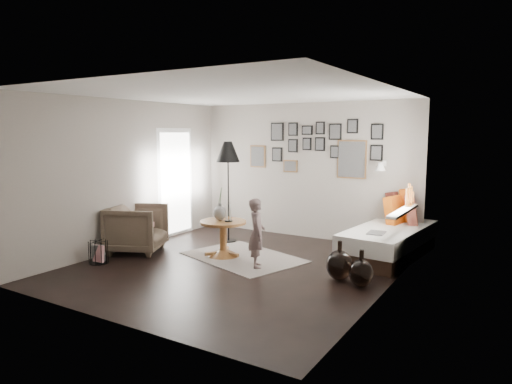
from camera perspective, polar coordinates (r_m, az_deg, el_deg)
The scene contains 23 objects.
ground at distance 7.07m, azimuth -2.48°, elevation -9.30°, with size 4.80×4.80×0.00m, color black.
wall_back at distance 8.89m, azimuth 6.09°, elevation 2.66°, with size 4.50×4.50×0.00m, color gray.
wall_front at distance 5.01m, azimuth -17.98°, elevation -1.38°, with size 4.50×4.50×0.00m, color gray.
wall_left at distance 8.27m, azimuth -15.63°, elevation 2.06°, with size 4.80×4.80×0.00m, color gray.
wall_right at distance 5.87m, azimuth 16.03°, elevation -0.05°, with size 4.80×4.80×0.00m, color gray.
ceiling at distance 6.79m, azimuth -2.61°, elevation 12.20°, with size 4.80×4.80×0.00m, color white.
door_left at distance 9.14m, azimuth -10.02°, elevation 1.14°, with size 0.00×2.14×2.14m.
window_right at distance 7.23m, azimuth 18.17°, elevation -1.71°, with size 0.15×1.32×1.30m.
gallery_wall at distance 8.73m, azimuth 7.79°, elevation 5.46°, with size 2.74×0.03×1.08m.
wall_sconce at distance 8.09m, azimuth 15.29°, elevation 3.12°, with size 0.18×0.36×0.16m.
rug at distance 7.56m, azimuth -1.59°, elevation -8.14°, with size 1.86×1.30×0.01m, color beige.
pedestal_table at distance 7.58m, azimuth -4.11°, elevation -6.00°, with size 0.76×0.76×0.60m.
vase at distance 7.54m, azimuth -4.55°, elevation -2.28°, with size 0.22×0.22×0.54m.
candles at distance 7.42m, azimuth -3.45°, elevation -2.66°, with size 0.13×0.13×0.28m.
daybed at distance 7.91m, azimuth 16.48°, elevation -5.31°, with size 1.15×2.30×1.08m.
magazine_on_daybed at distance 7.27m, azimuth 14.82°, elevation -4.96°, with size 0.24×0.33×0.02m, color black.
armchair at distance 8.07m, azimuth -14.67°, elevation -4.44°, with size 0.87×0.89×0.81m, color brown.
armchair_cushion at distance 8.07m, azimuth -14.28°, elevation -3.90°, with size 0.37×0.37×0.09m, color silver.
floor_lamp at distance 8.40m, azimuth -3.52°, elevation 4.57°, with size 0.44×0.44×1.87m.
magazine_basket at distance 7.62m, azimuth -19.10°, elevation -7.12°, with size 0.34×0.34×0.35m.
demijohn_large at distance 6.50m, azimuth 10.38°, elevation -8.96°, with size 0.37×0.37×0.55m.
demijohn_small at distance 6.29m, azimuth 13.00°, elevation -9.83°, with size 0.32×0.32×0.50m.
child at distance 6.89m, azimuth 0.10°, elevation -5.18°, with size 0.39×0.25×1.06m, color #675252.
Camera 1 is at (3.77, -5.62, 2.04)m, focal length 32.00 mm.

